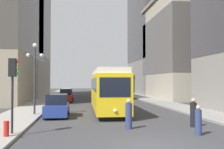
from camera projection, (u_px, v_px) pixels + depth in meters
ground_plane at (149, 146)px, 11.54m from camera, size 200.00×200.00×0.00m
sidewalk_left at (54, 96)px, 50.23m from camera, size 3.49×120.00×0.15m
sidewalk_right at (134, 95)px, 52.20m from camera, size 3.49×120.00×0.15m
streetcar at (107, 89)px, 24.92m from camera, size 2.88×13.25×3.89m
transit_bus at (116, 87)px, 44.98m from camera, size 2.94×11.25×3.45m
parked_car_left_near at (57, 106)px, 21.22m from camera, size 1.91×4.29×1.82m
parked_car_left_mid at (66, 96)px, 36.87m from camera, size 1.96×4.31×1.82m
pedestrian_crossing_near at (193, 114)px, 16.44m from camera, size 0.40×0.40×1.80m
pedestrian_crossing_far at (198, 121)px, 13.91m from camera, size 0.35×0.35×1.58m
pedestrian_on_sidewalk at (129, 115)px, 15.75m from camera, size 0.40×0.40×1.80m
traffic_light_near_left at (13, 76)px, 13.70m from camera, size 0.47×0.36×3.90m
lamp_post_left_near at (35, 68)px, 21.84m from camera, size 1.41×0.36×5.89m
fire_hydrant at (6, 129)px, 12.90m from camera, size 0.26×0.26×0.75m
building_left_corner at (19, 14)px, 51.44m from camera, size 10.94×18.64×31.03m
building_right_midblock at (158, 26)px, 60.23m from camera, size 11.47×19.23×30.20m
building_right_far at (187, 47)px, 44.68m from camera, size 11.70×17.20×16.84m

